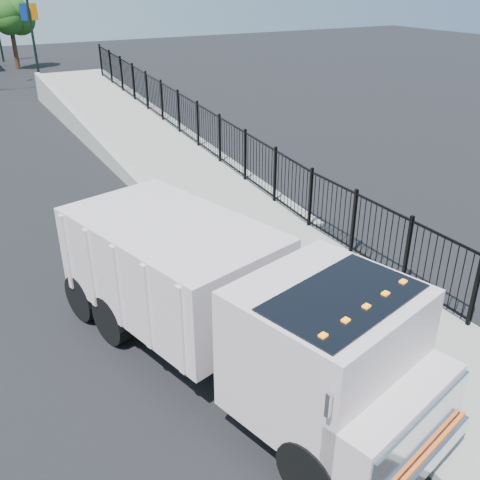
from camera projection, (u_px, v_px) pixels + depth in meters
ground at (283, 328)px, 11.87m from camera, size 120.00×120.00×0.00m
sidewalk at (413, 349)px, 11.11m from camera, size 3.55×12.00×0.12m
curb at (340, 379)px, 10.27m from camera, size 0.30×12.00×0.16m
ramp at (136, 141)px, 25.34m from camera, size 3.95×24.06×3.19m
iron_fence at (198, 139)px, 22.42m from camera, size 0.10×28.00×1.80m
truck at (233, 303)px, 9.88m from camera, size 4.69×8.71×2.85m
worker at (387, 315)px, 10.65m from camera, size 0.60×0.71×1.66m
debris at (335, 331)px, 11.50m from camera, size 0.34×0.34×0.08m
light_pole_1 at (25, 19)px, 37.13m from camera, size 3.78×0.22×8.00m
tree_1 at (10, 19)px, 43.25m from camera, size 2.30×2.30×5.15m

